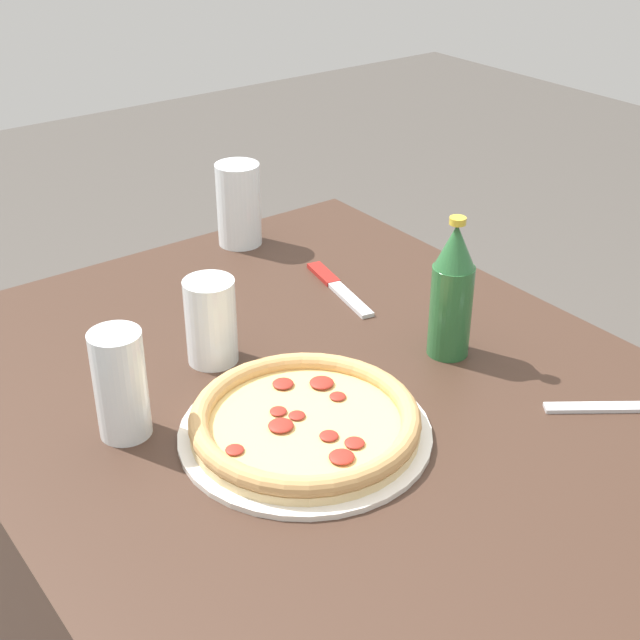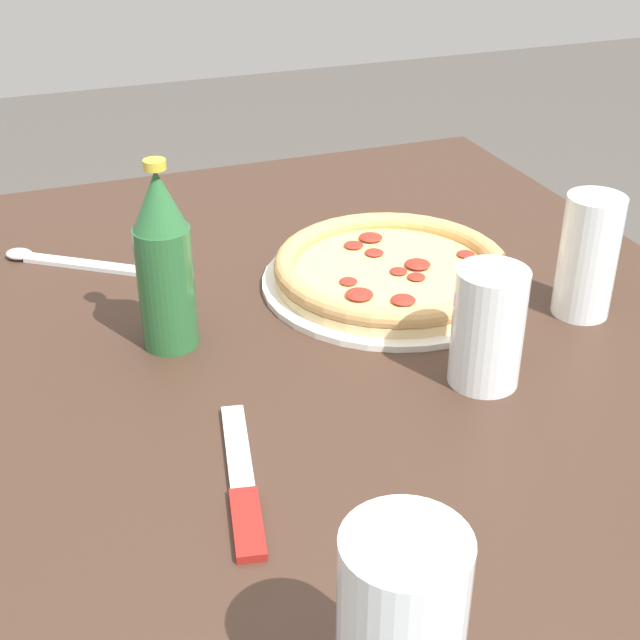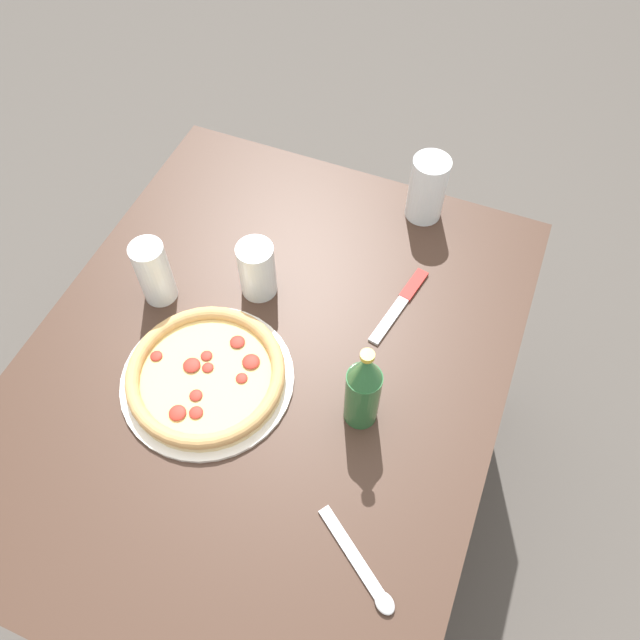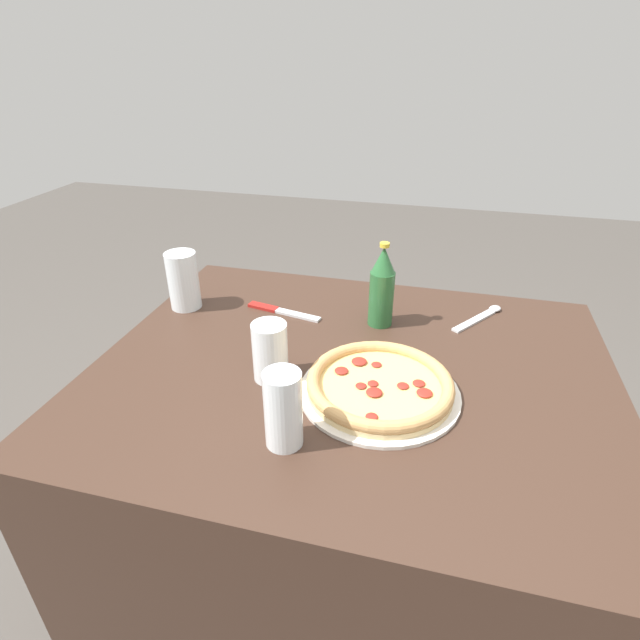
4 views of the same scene
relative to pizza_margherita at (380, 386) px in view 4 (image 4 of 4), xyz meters
name	(u,v)px [view 4 (image 4 of 4)]	position (x,y,z in m)	size (l,w,h in m)	color
ground_plane	(344,580)	(-0.07, 0.08, -0.78)	(8.00, 8.00, 0.00)	#4C4742
table	(347,489)	(-0.07, 0.08, -0.40)	(1.14, 0.91, 0.77)	#3D281E
pizza_margherita	(380,386)	(0.00, 0.00, 0.00)	(0.33, 0.33, 0.04)	silver
glass_water	(283,413)	(-0.14, -0.18, 0.05)	(0.07, 0.07, 0.15)	white
glass_mango_juice	(183,282)	(-0.57, 0.26, 0.05)	(0.08, 0.08, 0.16)	white
glass_orange_juice	(270,354)	(-0.23, 0.00, 0.04)	(0.07, 0.07, 0.13)	white
beer_bottle	(382,287)	(-0.04, 0.29, 0.08)	(0.06, 0.06, 0.22)	#286033
knife	(280,311)	(-0.31, 0.29, -0.02)	(0.21, 0.06, 0.01)	maroon
spoon	(483,316)	(0.22, 0.39, -0.02)	(0.13, 0.17, 0.01)	silver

